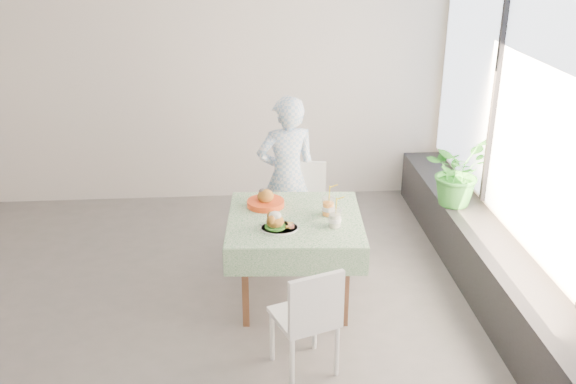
{
  "coord_description": "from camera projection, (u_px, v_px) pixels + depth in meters",
  "views": [
    {
      "loc": [
        0.79,
        -4.3,
        2.87
      ],
      "look_at": [
        1.14,
        0.31,
        0.94
      ],
      "focal_mm": 40.0,
      "sensor_mm": 36.0,
      "label": 1
    }
  ],
  "objects": [
    {
      "name": "floor",
      "position": [
        146.0,
        322.0,
        5.01
      ],
      "size": [
        6.0,
        6.0,
        0.0
      ],
      "primitive_type": "plane",
      "color": "#5A5856",
      "rests_on": "ground"
    },
    {
      "name": "wall_back",
      "position": [
        165.0,
        75.0,
        6.77
      ],
      "size": [
        6.0,
        0.02,
        2.8
      ],
      "primitive_type": "cube",
      "color": "silver",
      "rests_on": "ground"
    },
    {
      "name": "wall_right",
      "position": [
        545.0,
        143.0,
        4.68
      ],
      "size": [
        0.02,
        5.0,
        2.8
      ],
      "primitive_type": "cube",
      "color": "silver",
      "rests_on": "ground"
    },
    {
      "name": "window_pane",
      "position": [
        547.0,
        109.0,
        4.58
      ],
      "size": [
        0.01,
        4.8,
        2.18
      ],
      "primitive_type": "cube",
      "color": "#D1E0F9",
      "rests_on": "ground"
    },
    {
      "name": "window_ledge",
      "position": [
        499.0,
        280.0,
        5.11
      ],
      "size": [
        0.4,
        4.8,
        0.5
      ],
      "primitive_type": "cube",
      "color": "black",
      "rests_on": "ground"
    },
    {
      "name": "cafe_table",
      "position": [
        295.0,
        249.0,
        5.15
      ],
      "size": [
        1.11,
        1.11,
        0.74
      ],
      "color": "brown",
      "rests_on": "ground"
    },
    {
      "name": "chair_far",
      "position": [
        301.0,
        231.0,
        5.88
      ],
      "size": [
        0.48,
        0.48,
        0.89
      ],
      "color": "white",
      "rests_on": "ground"
    },
    {
      "name": "chair_near",
      "position": [
        305.0,
        338.0,
        4.39
      ],
      "size": [
        0.5,
        0.5,
        0.83
      ],
      "color": "white",
      "rests_on": "ground"
    },
    {
      "name": "diner",
      "position": [
        287.0,
        177.0,
        5.82
      ],
      "size": [
        0.61,
        0.46,
        1.51
      ],
      "primitive_type": "imported",
      "rotation": [
        0.0,
        0.0,
        3.33
      ],
      "color": "#88B3DB",
      "rests_on": "ground"
    },
    {
      "name": "main_dish",
      "position": [
        277.0,
        224.0,
        4.83
      ],
      "size": [
        0.29,
        0.29,
        0.15
      ],
      "color": "white",
      "rests_on": "cafe_table"
    },
    {
      "name": "juice_cup_orange",
      "position": [
        328.0,
        207.0,
        5.06
      ],
      "size": [
        0.11,
        0.11,
        0.3
      ],
      "color": "white",
      "rests_on": "cafe_table"
    },
    {
      "name": "juice_cup_lemonade",
      "position": [
        335.0,
        219.0,
        4.86
      ],
      "size": [
        0.1,
        0.1,
        0.29
      ],
      "color": "white",
      "rests_on": "cafe_table"
    },
    {
      "name": "second_dish",
      "position": [
        266.0,
        201.0,
        5.23
      ],
      "size": [
        0.31,
        0.31,
        0.15
      ],
      "color": "red",
      "rests_on": "cafe_table"
    },
    {
      "name": "potted_plant",
      "position": [
        457.0,
        171.0,
        5.78
      ],
      "size": [
        0.76,
        0.76,
        0.64
      ],
      "primitive_type": "imported",
      "rotation": [
        0.0,
        0.0,
        0.75
      ],
      "color": "#257027",
      "rests_on": "window_ledge"
    }
  ]
}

